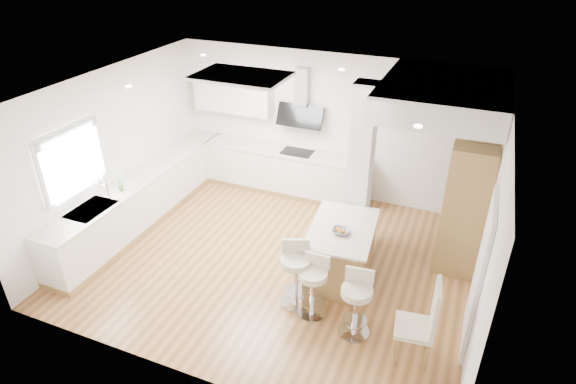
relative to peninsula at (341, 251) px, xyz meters
The scene contains 18 objects.
ground 1.15m from the peninsula, behind, with size 6.00×6.00×0.00m, color #A6703D.
ceiling 1.15m from the peninsula, behind, with size 6.00×5.00×0.02m, color silver.
wall_back 2.85m from the peninsula, 113.37° to the left, with size 6.00×0.04×2.80m, color white.
wall_left 4.18m from the peninsula, behind, with size 0.04×5.00×2.80m, color white.
wall_right 2.17m from the peninsula, ahead, with size 0.04×5.00×2.80m, color white.
skylight 3.03m from the peninsula, 163.26° to the left, with size 4.10×2.10×0.06m.
window_left 4.31m from the peninsula, 166.79° to the right, with size 0.06×1.28×1.07m.
doorway_right 2.10m from the peninsula, 18.58° to the right, with size 0.05×1.00×2.10m.
counter_left 3.77m from the peninsula, behind, with size 0.63×4.50×1.35m.
counter_back 2.96m from the peninsula, 132.17° to the left, with size 3.62×0.63×2.50m.
pillar 1.33m from the peninsula, 90.74° to the left, with size 0.35×0.35×2.80m.
soffit 2.76m from the peninsula, 52.58° to the left, with size 1.78×2.20×0.40m.
oven_column 2.10m from the peninsula, 36.28° to the left, with size 0.63×1.21×2.10m.
peninsula is the anchor object (origin of this frame).
bar_stool_a 0.95m from the peninsula, 115.58° to the right, with size 0.58×0.58×0.99m.
bar_stool_b 0.97m from the peninsula, 96.07° to the right, with size 0.43×0.43×0.92m.
bar_stool_c 1.22m from the peninsula, 63.97° to the right, with size 0.47×0.47×0.95m.
dining_chair 1.87m from the peninsula, 41.16° to the right, with size 0.51×0.51×1.18m.
Camera 1 is at (2.58, -5.75, 4.77)m, focal length 30.00 mm.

